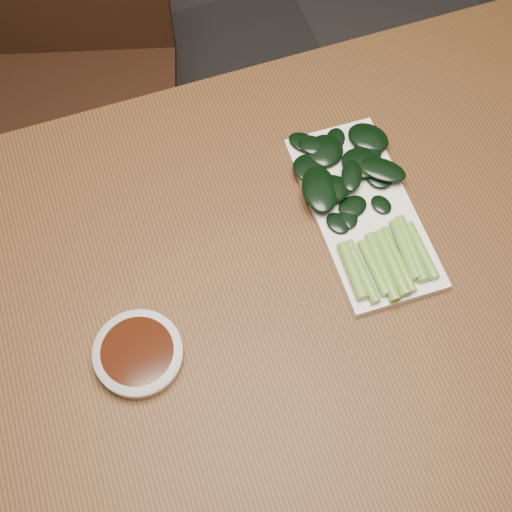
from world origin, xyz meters
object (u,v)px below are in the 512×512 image
Objects in this scene: serving_plate at (363,211)px; chair_far at (74,76)px; table at (269,309)px; sauce_bowl at (138,354)px; gai_lan at (359,202)px.

chair_far is at bearing 118.75° from serving_plate.
chair_far is (-0.18, 0.72, -0.19)m from table.
table is 4.44× the size of serving_plate.
sauce_bowl is at bearing -169.76° from table.
sauce_bowl is (-0.02, -0.76, 0.28)m from chair_far.
gai_lan is at bearing -45.11° from chair_far.
table is 4.31× the size of gai_lan.
sauce_bowl is (-0.20, -0.04, 0.09)m from table.
serving_plate is 0.02m from gai_lan.
table is at bearing 10.24° from sauce_bowl.
chair_far is 0.79m from gai_lan.
chair_far is 2.74× the size of gai_lan.
chair_far is at bearing 118.71° from gai_lan.
serving_plate is at bearing -58.49° from gai_lan.
serving_plate reaches higher than table.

